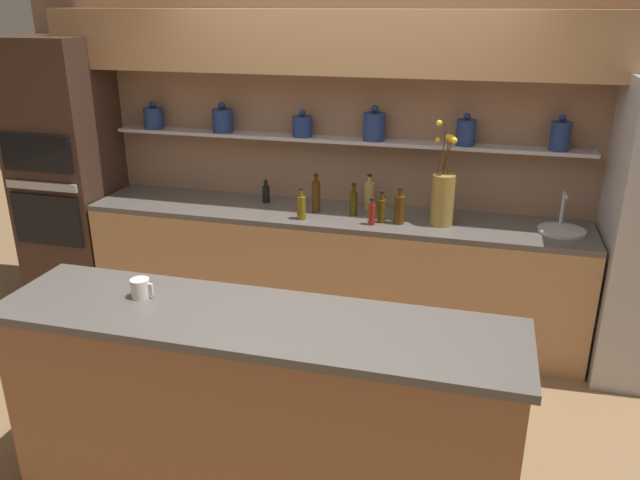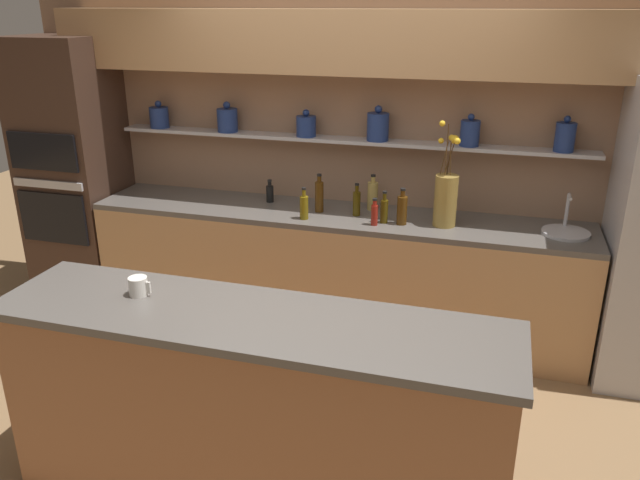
{
  "view_description": "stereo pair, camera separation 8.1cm",
  "coord_description": "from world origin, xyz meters",
  "views": [
    {
      "loc": [
        0.93,
        -2.9,
        2.34
      ],
      "look_at": [
        0.07,
        0.33,
        1.06
      ],
      "focal_mm": 35.0,
      "sensor_mm": 36.0,
      "label": 1
    },
    {
      "loc": [
        1.01,
        -2.88,
        2.34
      ],
      "look_at": [
        0.07,
        0.33,
        1.06
      ],
      "focal_mm": 35.0,
      "sensor_mm": 36.0,
      "label": 2
    }
  ],
  "objects": [
    {
      "name": "back_wall_unit",
      "position": [
        -0.0,
        1.53,
        1.55
      ],
      "size": [
        5.2,
        0.44,
        2.6
      ],
      "color": "#937056",
      "rests_on": "ground_plane"
    },
    {
      "name": "bottle_oil_7",
      "position": [
        0.08,
        1.23,
        1.02
      ],
      "size": [
        0.05,
        0.05,
        0.24
      ],
      "color": "#47380A",
      "rests_on": "back_counter_unit"
    },
    {
      "name": "bottle_spirit_4",
      "position": [
        0.16,
        1.4,
        1.03
      ],
      "size": [
        0.08,
        0.08,
        0.26
      ],
      "color": "tan",
      "rests_on": "back_counter_unit"
    },
    {
      "name": "bottle_oil_0",
      "position": [
        0.29,
        1.13,
        1.01
      ],
      "size": [
        0.05,
        0.05,
        0.22
      ],
      "color": "#47380A",
      "rests_on": "back_counter_unit"
    },
    {
      "name": "island_counter",
      "position": [
        0.0,
        -0.57,
        0.51
      ],
      "size": [
        2.43,
        0.61,
        1.02
      ],
      "color": "#99603D",
      "rests_on": "ground_plane"
    },
    {
      "name": "coffee_mug",
      "position": [
        -0.59,
        -0.52,
        1.07
      ],
      "size": [
        0.11,
        0.09,
        0.09
      ],
      "color": "silver",
      "rests_on": "island_counter"
    },
    {
      "name": "sink_fixture",
      "position": [
        1.48,
        1.25,
        0.94
      ],
      "size": [
        0.31,
        0.31,
        0.25
      ],
      "color": "#B7B7BC",
      "rests_on": "back_counter_unit"
    },
    {
      "name": "back_counter_unit",
      "position": [
        -0.09,
        1.24,
        0.46
      ],
      "size": [
        3.6,
        0.62,
        0.92
      ],
      "color": "tan",
      "rests_on": "ground_plane"
    },
    {
      "name": "oven_tower",
      "position": [
        -2.25,
        1.24,
        1.05
      ],
      "size": [
        0.69,
        0.64,
        2.11
      ],
      "color": "#3D281E",
      "rests_on": "ground_plane"
    },
    {
      "name": "flower_vase",
      "position": [
        0.69,
        1.2,
        1.12
      ],
      "size": [
        0.16,
        0.17,
        0.71
      ],
      "color": "olive",
      "rests_on": "back_counter_unit"
    },
    {
      "name": "bottle_spirit_1",
      "position": [
        -0.2,
        1.24,
        1.04
      ],
      "size": [
        0.06,
        0.06,
        0.28
      ],
      "color": "#4C2D0C",
      "rests_on": "back_counter_unit"
    },
    {
      "name": "bottle_sauce_3",
      "position": [
        -0.63,
        1.36,
        0.99
      ],
      "size": [
        0.06,
        0.06,
        0.17
      ],
      "color": "black",
      "rests_on": "back_counter_unit"
    },
    {
      "name": "bottle_spirit_6",
      "position": [
        0.41,
        1.14,
        1.02
      ],
      "size": [
        0.07,
        0.07,
        0.25
      ],
      "color": "#4C2D0C",
      "rests_on": "back_counter_unit"
    },
    {
      "name": "ground_plane",
      "position": [
        0.0,
        0.0,
        0.0
      ],
      "size": [
        12.0,
        12.0,
        0.0
      ],
      "primitive_type": "plane",
      "color": "olive"
    },
    {
      "name": "bottle_oil_2",
      "position": [
        -0.26,
        1.06,
        1.01
      ],
      "size": [
        0.06,
        0.06,
        0.23
      ],
      "color": "brown",
      "rests_on": "back_counter_unit"
    },
    {
      "name": "bottle_sauce_5",
      "position": [
        0.24,
        1.07,
        1.0
      ],
      "size": [
        0.05,
        0.05,
        0.19
      ],
      "color": "maroon",
      "rests_on": "back_counter_unit"
    }
  ]
}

